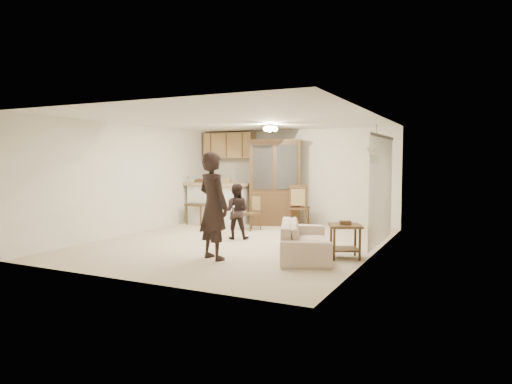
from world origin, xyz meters
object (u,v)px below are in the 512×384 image
at_px(adult, 213,207).
at_px(china_hutch, 275,183).
at_px(side_table, 345,241).
at_px(sofa, 305,235).
at_px(chair_hutch_right, 299,215).
at_px(chair_bar, 198,211).
at_px(chair_hutch_left, 251,220).
at_px(child, 236,208).

relative_size(adult, china_hutch, 0.81).
bearing_deg(side_table, sofa, -168.06).
xyz_separation_m(sofa, chair_hutch_right, (-1.32, 3.26, -0.06)).
height_order(sofa, chair_hutch_right, chair_hutch_right).
height_order(adult, side_table, adult).
height_order(sofa, chair_bar, chair_bar).
relative_size(side_table, chair_hutch_right, 0.65).
height_order(side_table, chair_hutch_left, chair_hutch_left).
bearing_deg(sofa, child, 41.08).
relative_size(adult, chair_hutch_left, 1.98).
height_order(sofa, chair_hutch_left, chair_hutch_left).
distance_m(child, chair_bar, 2.55).
distance_m(adult, child, 2.03).
xyz_separation_m(china_hutch, side_table, (2.71, -3.19, -0.79)).
bearing_deg(chair_bar, chair_hutch_right, 14.30).
bearing_deg(chair_bar, sofa, -33.76).
bearing_deg(chair_bar, chair_hutch_left, -10.76).
relative_size(sofa, side_table, 2.66).
bearing_deg(child, sofa, 132.76).
relative_size(child, side_table, 1.92).
height_order(chair_hutch_left, chair_hutch_right, chair_hutch_right).
relative_size(child, chair_hutch_right, 1.24).
bearing_deg(sofa, side_table, -99.31).
bearing_deg(adult, chair_bar, -31.39).
xyz_separation_m(china_hutch, chair_hutch_right, (0.70, -0.08, -0.79)).
relative_size(sofa, child, 1.39).
height_order(china_hutch, side_table, china_hutch).
distance_m(child, chair_hutch_left, 1.35).
distance_m(child, chair_hutch_right, 2.35).
distance_m(china_hutch, chair_hutch_right, 1.06).
height_order(side_table, chair_bar, chair_bar).
relative_size(china_hutch, side_table, 3.15).
xyz_separation_m(side_table, chair_hutch_left, (-2.88, 2.12, -0.05)).
xyz_separation_m(child, chair_hutch_left, (-0.27, 1.25, -0.42)).
bearing_deg(chair_hutch_right, side_table, 112.88).
bearing_deg(chair_hutch_left, china_hutch, 102.05).
bearing_deg(sofa, chair_hutch_left, 22.89).
distance_m(adult, chair_bar, 4.39).
xyz_separation_m(chair_bar, chair_hutch_right, (2.59, 0.68, -0.03)).
height_order(child, china_hutch, china_hutch).
xyz_separation_m(child, china_hutch, (-0.09, 2.33, 0.42)).
relative_size(adult, child, 1.33).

